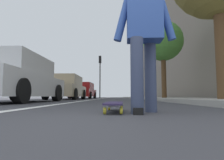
# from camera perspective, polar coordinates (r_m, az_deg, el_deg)

# --- Properties ---
(ground_plane) EXTENTS (80.00, 80.00, 0.00)m
(ground_plane) POSITION_cam_1_polar(r_m,az_deg,el_deg) (10.90, 0.48, -6.04)
(ground_plane) COLOR #38383D
(lane_stripe_white) EXTENTS (52.00, 0.16, 0.01)m
(lane_stripe_white) POSITION_cam_1_polar(r_m,az_deg,el_deg) (20.94, -2.53, -5.56)
(lane_stripe_white) COLOR silver
(lane_stripe_white) RESTS_ON ground
(sidewalk_curb) EXTENTS (52.00, 3.20, 0.12)m
(sidewalk_curb) POSITION_cam_1_polar(r_m,az_deg,el_deg) (19.18, 11.14, -5.35)
(sidewalk_curb) COLOR #9E9B93
(sidewalk_curb) RESTS_ON ground
(building_facade) EXTENTS (40.00, 1.20, 11.51)m
(building_facade) POSITION_cam_1_polar(r_m,az_deg,el_deg) (24.35, 15.94, 8.35)
(building_facade) COLOR gray
(building_facade) RESTS_ON ground
(skateboard) EXTENTS (0.85, 0.23, 0.11)m
(skateboard) POSITION_cam_1_polar(r_m,az_deg,el_deg) (2.26, 0.73, -7.33)
(skateboard) COLOR yellow
(skateboard) RESTS_ON ground
(skater_person) EXTENTS (0.45, 0.72, 1.64)m
(skater_person) POSITION_cam_1_polar(r_m,az_deg,el_deg) (2.26, 9.73, 14.47)
(skater_person) COLOR #384260
(skater_person) RESTS_ON ground
(parked_car_near) EXTENTS (4.40, 1.91, 1.49)m
(parked_car_near) POSITION_cam_1_polar(r_m,az_deg,el_deg) (6.78, -26.75, -0.03)
(parked_car_near) COLOR silver
(parked_car_near) RESTS_ON ground
(parked_car_mid) EXTENTS (4.26, 1.91, 1.49)m
(parked_car_mid) POSITION_cam_1_polar(r_m,az_deg,el_deg) (12.10, -13.71, -2.41)
(parked_car_mid) COLOR tan
(parked_car_mid) RESTS_ON ground
(parked_car_far) EXTENTS (4.50, 2.13, 1.48)m
(parked_car_far) POSITION_cam_1_polar(r_m,az_deg,el_deg) (17.98, -8.80, -3.34)
(parked_car_far) COLOR maroon
(parked_car_far) RESTS_ON ground
(traffic_light) EXTENTS (0.33, 0.28, 4.70)m
(traffic_light) POSITION_cam_1_polar(r_m,az_deg,el_deg) (20.79, -3.67, 3.33)
(traffic_light) COLOR #2D2D2D
(traffic_light) RESTS_ON ground
(street_tree_mid) EXTENTS (2.43, 2.43, 4.79)m
(street_tree_mid) POSITION_cam_1_polar(r_m,az_deg,el_deg) (12.10, 15.26, 11.20)
(street_tree_mid) COLOR brown
(street_tree_mid) RESTS_ON ground
(pedestrian_distant) EXTENTS (0.46, 0.72, 1.65)m
(pedestrian_distant) POSITION_cam_1_polar(r_m,az_deg,el_deg) (14.32, 12.06, -1.92)
(pedestrian_distant) COLOR #384260
(pedestrian_distant) RESTS_ON ground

